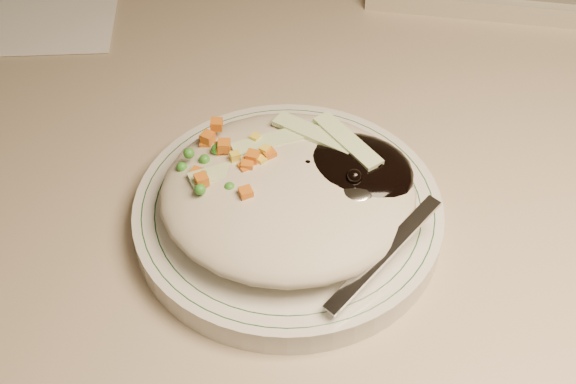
{
  "coord_description": "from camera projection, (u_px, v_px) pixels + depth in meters",
  "views": [
    {
      "loc": [
        -0.05,
        0.77,
        1.22
      ],
      "look_at": [
        -0.06,
        1.18,
        0.78
      ],
      "focal_mm": 50.0,
      "sensor_mm": 36.0,
      "label": 1
    }
  ],
  "objects": [
    {
      "name": "plate_rim",
      "position": [
        288.0,
        206.0,
        0.61
      ],
      "size": [
        0.23,
        0.23,
        0.0
      ],
      "color": "#144723",
      "rests_on": "plate"
    },
    {
      "name": "plate",
      "position": [
        288.0,
        215.0,
        0.62
      ],
      "size": [
        0.24,
        0.24,
        0.02
      ],
      "primitive_type": "cylinder",
      "color": "silver",
      "rests_on": "desk"
    },
    {
      "name": "desk",
      "position": [
        338.0,
        208.0,
        0.91
      ],
      "size": [
        1.4,
        0.7,
        0.74
      ],
      "color": "tan",
      "rests_on": "ground"
    },
    {
      "name": "meal",
      "position": [
        294.0,
        188.0,
        0.6
      ],
      "size": [
        0.21,
        0.19,
        0.05
      ],
      "color": "beige",
      "rests_on": "plate"
    }
  ]
}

